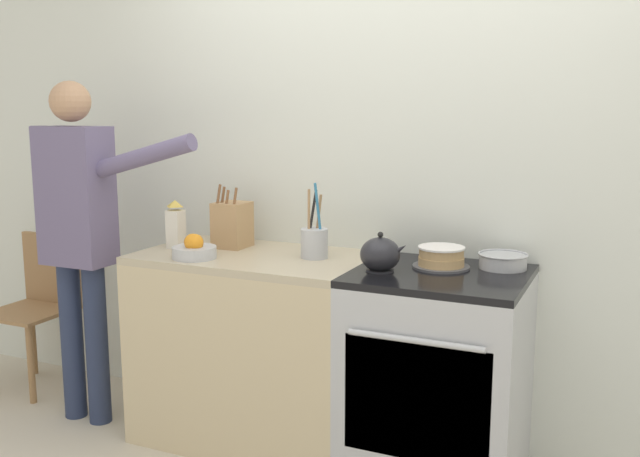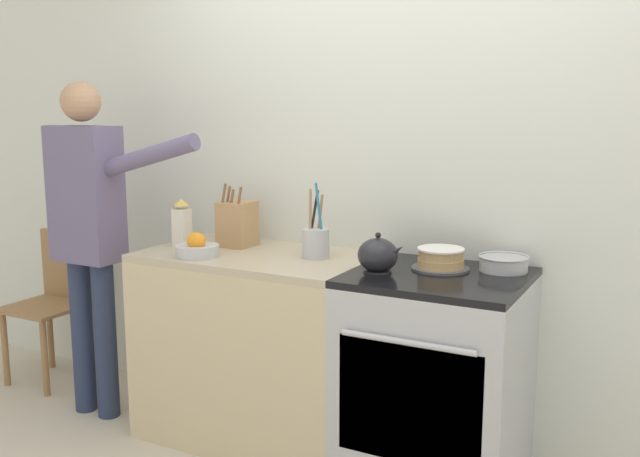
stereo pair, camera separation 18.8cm
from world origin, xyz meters
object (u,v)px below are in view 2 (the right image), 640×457
knife_block (237,224)px  person_baker (89,220)px  stove_range (435,379)px  layer_cake (441,259)px  fruit_bowl (197,248)px  mixing_bowl (504,263)px  utensil_crock (316,241)px  dining_chair (57,295)px  tea_kettle (378,255)px  milk_carton (182,224)px

knife_block → person_baker: person_baker is taller
stove_range → knife_block: size_ratio=2.92×
layer_cake → person_baker: size_ratio=0.14×
fruit_bowl → person_baker: 0.68m
mixing_bowl → utensil_crock: utensil_crock is taller
knife_block → person_baker: (-0.69, -0.29, 0.01)m
utensil_crock → dining_chair: bearing=178.4°
tea_kettle → mixing_bowl: 0.52m
stove_range → utensil_crock: size_ratio=2.62×
dining_chair → person_baker: bearing=-13.4°
mixing_bowl → fruit_bowl: fruit_bowl is taller
mixing_bowl → person_baker: bearing=-169.5°
milk_carton → person_baker: person_baker is taller
tea_kettle → dining_chair: (-2.09, 0.17, -0.48)m
utensil_crock → dining_chair: utensil_crock is taller
knife_block → fruit_bowl: bearing=-93.6°
knife_block → fruit_bowl: 0.30m
utensil_crock → milk_carton: (-0.70, -0.07, 0.04)m
knife_block → milk_carton: (-0.23, -0.14, 0.00)m
dining_chair → milk_carton: bearing=5.4°
mixing_bowl → milk_carton: size_ratio=0.90×
layer_cake → mixing_bowl: (0.24, 0.10, -0.01)m
tea_kettle → utensil_crock: 0.38m
layer_cake → dining_chair: layer_cake is taller
layer_cake → tea_kettle: size_ratio=1.18×
fruit_bowl → layer_cake: bearing=14.4°
knife_block → dining_chair: bearing=-179.3°
stove_range → fruit_bowl: bearing=-170.1°
fruit_bowl → dining_chair: fruit_bowl is taller
fruit_bowl → knife_block: bearing=86.4°
stove_range → mixing_bowl: bearing=39.4°
stove_range → layer_cake: bearing=102.2°
tea_kettle → fruit_bowl: bearing=-172.7°
tea_kettle → knife_block: bearing=167.2°
utensil_crock → layer_cake: bearing=3.9°
mixing_bowl → utensil_crock: bearing=-170.5°
tea_kettle → milk_carton: 1.06m
utensil_crock → person_baker: size_ratio=0.20×
stove_range → knife_block: (-1.06, 0.11, 0.56)m
layer_cake → utensil_crock: bearing=-176.1°
milk_carton → fruit_bowl: bearing=-37.0°
milk_carton → tea_kettle: bearing=-2.8°
knife_block → stove_range: bearing=-5.9°
tea_kettle → person_baker: 1.52m
person_baker → mixing_bowl: bearing=20.7°
stove_range → tea_kettle: (-0.23, -0.08, 0.52)m
tea_kettle → utensil_crock: utensil_crock is taller
layer_cake → dining_chair: bearing=179.8°
stove_range → layer_cake: (-0.02, 0.08, 0.49)m
stove_range → tea_kettle: size_ratio=4.40×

